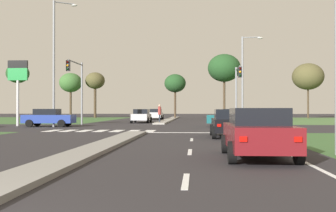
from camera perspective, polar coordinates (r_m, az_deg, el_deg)
ground_plane at (r=34.24m, az=-2.38°, el=-2.99°), size 200.00×200.00×0.00m
median_island_near at (r=15.53m, az=-10.07°, el=-5.83°), size 1.20×22.00×0.14m
median_island_far at (r=59.14m, az=0.26°, el=-1.84°), size 1.20×36.00×0.14m
lane_dash_near at (r=8.99m, az=2.44°, el=-10.22°), size 0.14×2.00×0.01m
lane_dash_second at (r=14.94m, az=3.02°, el=-6.30°), size 0.14×2.00×0.01m
lane_dash_third at (r=20.91m, az=3.26°, el=-4.61°), size 0.14×2.00×0.01m
edge_line_right at (r=16.38m, az=14.94°, el=-5.76°), size 0.14×24.00×0.01m
stop_bar_near at (r=27.05m, az=4.04°, el=-3.66°), size 6.40×0.50×0.01m
crosswalk_bar_near at (r=30.57m, az=-15.50°, el=-3.27°), size 0.70×2.80×0.01m
crosswalk_bar_second at (r=30.21m, az=-13.44°, el=-3.31°), size 0.70×2.80×0.01m
crosswalk_bar_third at (r=29.89m, az=-11.33°, el=-3.35°), size 0.70×2.80×0.01m
crosswalk_bar_fourth at (r=29.61m, az=-9.18°, el=-3.38°), size 0.70×2.80×0.01m
crosswalk_bar_fifth at (r=29.37m, az=-6.99°, el=-3.40°), size 0.70×2.80×0.01m
crosswalk_bar_sixth at (r=29.18m, az=-4.76°, el=-3.42°), size 0.70×2.80×0.01m
crosswalk_bar_seventh at (r=29.03m, az=-2.52°, el=-3.44°), size 0.70×2.80×0.01m
car_blue_near at (r=37.65m, az=-16.03°, el=-1.53°), size 4.39×1.99×1.55m
car_teal_third at (r=36.12m, az=8.97°, el=-1.60°), size 4.60×1.94×1.54m
car_silver_fourth at (r=46.54m, az=-3.67°, el=-1.35°), size 2.02×4.63×1.53m
car_maroon_fifth at (r=13.25m, az=12.20°, el=-3.59°), size 2.05×4.52×1.57m
car_white_sixth at (r=61.12m, az=-1.68°, el=-1.11°), size 2.02×4.58×1.56m
car_black_seventh at (r=22.98m, az=8.37°, el=-2.30°), size 1.98×4.58×1.52m
traffic_signal_far_right at (r=39.51m, az=9.51°, el=2.87°), size 0.32×3.85×5.59m
traffic_signal_far_left at (r=40.65m, az=-12.34°, el=3.38°), size 0.32×4.81×6.16m
street_lamp_second at (r=37.20m, az=-15.14°, el=6.41°), size 1.87×1.14×10.84m
street_lamp_third at (r=43.15m, az=10.39°, el=4.17°), size 2.12×0.49×8.92m
pedestrian_at_median at (r=44.37m, az=-1.17°, el=-0.73°), size 0.34×0.34×1.89m
fuel_price_totem at (r=40.06m, az=-19.87°, el=3.62°), size 1.80×0.24×5.93m
treeline_near at (r=74.69m, az=-19.89°, el=4.15°), size 3.84×3.84×9.19m
treeline_second at (r=73.60m, az=-13.19°, el=3.10°), size 3.88×3.88×7.75m
treeline_third at (r=74.93m, az=-9.95°, el=3.35°), size 3.45×3.45×8.05m
treeline_fourth at (r=67.60m, az=0.98°, el=3.10°), size 3.48×3.48×7.21m
treeline_fifth at (r=69.05m, az=7.70°, el=5.16°), size 5.36×5.36×10.56m
treeline_sixth at (r=72.52m, az=18.62°, el=3.83°), size 5.15×5.15×9.09m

